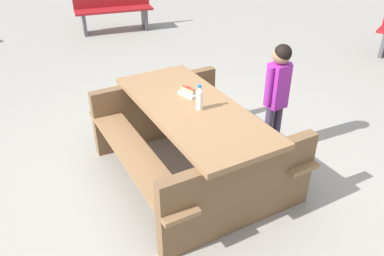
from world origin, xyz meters
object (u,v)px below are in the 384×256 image
(soda_bottle, at_px, (200,98))
(child_in_coat, at_px, (278,86))
(picnic_table, at_px, (192,135))
(park_bench_near, at_px, (113,8))
(hotdog_tray, at_px, (189,92))

(soda_bottle, height_order, child_in_coat, child_in_coat)
(picnic_table, bearing_deg, park_bench_near, -20.48)
(soda_bottle, height_order, park_bench_near, soda_bottle)
(park_bench_near, bearing_deg, hotdog_tray, 159.99)
(picnic_table, height_order, park_bench_near, park_bench_near)
(hotdog_tray, xyz_separation_m, park_bench_near, (4.47, -1.63, -0.33))
(hotdog_tray, bearing_deg, child_in_coat, -115.65)
(child_in_coat, bearing_deg, picnic_table, 77.93)
(soda_bottle, distance_m, child_in_coat, 0.91)
(picnic_table, xyz_separation_m, soda_bottle, (-0.09, -0.01, 0.41))
(park_bench_near, bearing_deg, child_in_coat, 170.30)
(hotdog_tray, bearing_deg, picnic_table, 149.29)
(child_in_coat, distance_m, park_bench_near, 4.93)
(hotdog_tray, distance_m, child_in_coat, 0.89)
(picnic_table, bearing_deg, child_in_coat, -102.07)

